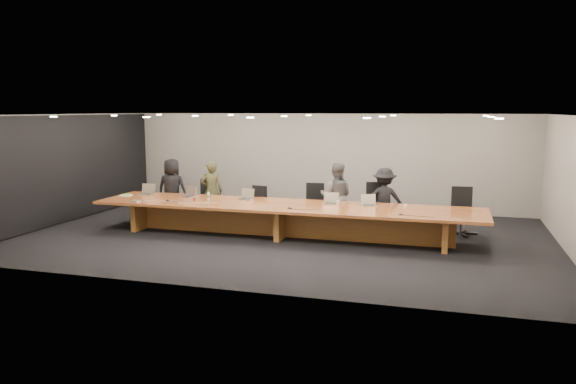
# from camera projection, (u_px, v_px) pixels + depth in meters

# --- Properties ---
(ground) EXTENTS (12.00, 12.00, 0.00)m
(ground) POSITION_uv_depth(u_px,v_px,m) (284.00, 236.00, 13.03)
(ground) COLOR black
(ground) RESTS_ON ground
(back_wall) EXTENTS (12.00, 0.02, 2.80)m
(back_wall) POSITION_uv_depth(u_px,v_px,m) (324.00, 161.00, 16.62)
(back_wall) COLOR #B7B2A7
(back_wall) RESTS_ON ground
(left_wall_panel) EXTENTS (0.08, 7.84, 2.74)m
(left_wall_panel) POSITION_uv_depth(u_px,v_px,m) (65.00, 170.00, 14.50)
(left_wall_panel) COLOR black
(left_wall_panel) RESTS_ON ground
(conference_table) EXTENTS (9.00, 1.80, 0.75)m
(conference_table) POSITION_uv_depth(u_px,v_px,m) (284.00, 214.00, 12.95)
(conference_table) COLOR brown
(conference_table) RESTS_ON ground
(chair_far_left) EXTENTS (0.53, 0.53, 1.01)m
(chair_far_left) POSITION_uv_depth(u_px,v_px,m) (168.00, 200.00, 15.10)
(chair_far_left) COLOR black
(chair_far_left) RESTS_ON ground
(chair_left) EXTENTS (0.60, 0.60, 1.08)m
(chair_left) POSITION_uv_depth(u_px,v_px,m) (204.00, 200.00, 14.94)
(chair_left) COLOR black
(chair_left) RESTS_ON ground
(chair_mid_left) EXTENTS (0.58, 0.58, 1.00)m
(chair_mid_left) POSITION_uv_depth(u_px,v_px,m) (256.00, 205.00, 14.36)
(chair_mid_left) COLOR black
(chair_mid_left) RESTS_ON ground
(chair_mid_right) EXTENTS (0.58, 0.58, 1.10)m
(chair_mid_right) POSITION_uv_depth(u_px,v_px,m) (313.00, 205.00, 14.10)
(chair_mid_right) COLOR black
(chair_mid_right) RESTS_ON ground
(chair_right) EXTENTS (0.74, 0.74, 1.19)m
(chair_right) POSITION_uv_depth(u_px,v_px,m) (377.00, 206.00, 13.60)
(chair_right) COLOR black
(chair_right) RESTS_ON ground
(chair_far_right) EXTENTS (0.61, 0.61, 1.15)m
(chair_far_right) POSITION_uv_depth(u_px,v_px,m) (462.00, 211.00, 13.09)
(chair_far_right) COLOR black
(chair_far_right) RESTS_ON ground
(person_a) EXTENTS (0.86, 0.62, 1.63)m
(person_a) POSITION_uv_depth(u_px,v_px,m) (172.00, 189.00, 14.98)
(person_a) COLOR black
(person_a) RESTS_ON ground
(person_b) EXTENTS (0.68, 0.56, 1.58)m
(person_b) POSITION_uv_depth(u_px,v_px,m) (212.00, 191.00, 14.74)
(person_b) COLOR #35351D
(person_b) RESTS_ON ground
(person_c) EXTENTS (0.84, 0.68, 1.64)m
(person_c) POSITION_uv_depth(u_px,v_px,m) (336.00, 196.00, 13.71)
(person_c) COLOR #505052
(person_c) RESTS_ON ground
(person_d) EXTENTS (1.07, 0.72, 1.54)m
(person_d) POSITION_uv_depth(u_px,v_px,m) (384.00, 200.00, 13.48)
(person_d) COLOR black
(person_d) RESTS_ON ground
(laptop_a) EXTENTS (0.37, 0.28, 0.29)m
(laptop_a) POSITION_uv_depth(u_px,v_px,m) (146.00, 189.00, 14.37)
(laptop_a) COLOR tan
(laptop_a) RESTS_ON conference_table
(laptop_b) EXTENTS (0.42, 0.36, 0.28)m
(laptop_b) POSITION_uv_depth(u_px,v_px,m) (188.00, 192.00, 14.00)
(laptop_b) COLOR tan
(laptop_b) RESTS_ON conference_table
(laptop_c) EXTENTS (0.38, 0.31, 0.27)m
(laptop_c) POSITION_uv_depth(u_px,v_px,m) (245.00, 194.00, 13.62)
(laptop_c) COLOR tan
(laptop_c) RESTS_ON conference_table
(laptop_d) EXTENTS (0.35, 0.26, 0.27)m
(laptop_d) POSITION_uv_depth(u_px,v_px,m) (330.00, 198.00, 12.96)
(laptop_d) COLOR #B7AC8C
(laptop_d) RESTS_ON conference_table
(laptop_e) EXTENTS (0.41, 0.35, 0.27)m
(laptop_e) POSITION_uv_depth(u_px,v_px,m) (370.00, 200.00, 12.71)
(laptop_e) COLOR beige
(laptop_e) RESTS_ON conference_table
(water_bottle) EXTENTS (0.08, 0.08, 0.19)m
(water_bottle) POSITION_uv_depth(u_px,v_px,m) (208.00, 197.00, 13.47)
(water_bottle) COLOR silver
(water_bottle) RESTS_ON conference_table
(amber_mug) EXTENTS (0.08, 0.08, 0.09)m
(amber_mug) POSITION_uv_depth(u_px,v_px,m) (195.00, 199.00, 13.41)
(amber_mug) COLOR brown
(amber_mug) RESTS_ON conference_table
(paper_cup_near) EXTENTS (0.09, 0.09, 0.10)m
(paper_cup_near) POSITION_uv_depth(u_px,v_px,m) (338.00, 203.00, 12.87)
(paper_cup_near) COLOR silver
(paper_cup_near) RESTS_ON conference_table
(paper_cup_far) EXTENTS (0.09, 0.09, 0.10)m
(paper_cup_far) POSITION_uv_depth(u_px,v_px,m) (405.00, 207.00, 12.35)
(paper_cup_far) COLOR white
(paper_cup_far) RESTS_ON conference_table
(notepad) EXTENTS (0.32, 0.27, 0.02)m
(notepad) POSITION_uv_depth(u_px,v_px,m) (126.00, 195.00, 14.25)
(notepad) COLOR silver
(notepad) RESTS_ON conference_table
(lime_gadget) EXTENTS (0.17, 0.10, 0.03)m
(lime_gadget) POSITION_uv_depth(u_px,v_px,m) (127.00, 194.00, 14.24)
(lime_gadget) COLOR #62BE32
(lime_gadget) RESTS_ON notepad
(av_box) EXTENTS (0.24, 0.20, 0.03)m
(av_box) POSITION_uv_depth(u_px,v_px,m) (136.00, 201.00, 13.33)
(av_box) COLOR #BBBBC1
(av_box) RESTS_ON conference_table
(mic_left) EXTENTS (0.14, 0.14, 0.03)m
(mic_left) POSITION_uv_depth(u_px,v_px,m) (168.00, 200.00, 13.44)
(mic_left) COLOR black
(mic_left) RESTS_ON conference_table
(mic_center) EXTENTS (0.13, 0.13, 0.03)m
(mic_center) POSITION_uv_depth(u_px,v_px,m) (290.00, 208.00, 12.41)
(mic_center) COLOR black
(mic_center) RESTS_ON conference_table
(mic_right) EXTENTS (0.14, 0.14, 0.03)m
(mic_right) POSITION_uv_depth(u_px,v_px,m) (401.00, 214.00, 11.64)
(mic_right) COLOR black
(mic_right) RESTS_ON conference_table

